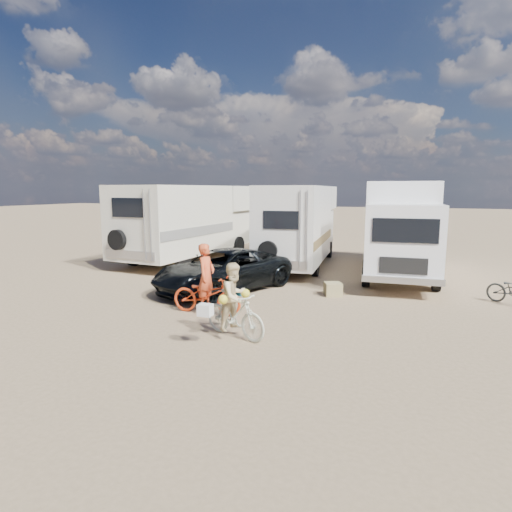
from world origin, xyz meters
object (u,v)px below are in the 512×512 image
at_px(rider_woman, 235,304).
at_px(crate, 333,289).
at_px(box_truck, 401,229).
at_px(bike_man, 207,295).
at_px(dark_suv, 223,270).
at_px(rider_man, 207,282).
at_px(cooler, 238,287).
at_px(rv_main, 300,226).
at_px(rv_left, 190,223).
at_px(bike_woman, 235,314).

height_order(rider_woman, crate, rider_woman).
height_order(box_truck, bike_man, box_truck).
distance_m(dark_suv, rider_woman, 4.41).
bearing_deg(rider_man, cooler, 1.41).
bearing_deg(rider_man, rider_woman, -135.55).
distance_m(rv_main, cooler, 5.93).
xyz_separation_m(rv_main, bike_man, (-0.41, -7.98, -1.17)).
height_order(dark_suv, rider_woman, rider_woman).
relative_size(dark_suv, cooler, 8.23).
height_order(rv_left, dark_suv, rv_left).
xyz_separation_m(dark_suv, cooler, (0.60, -0.25, -0.43)).
bearing_deg(rider_woman, dark_suv, 48.86).
distance_m(rv_left, bike_man, 8.98).
height_order(bike_woman, rider_man, rider_man).
relative_size(box_truck, bike_woman, 4.48).
distance_m(rider_man, cooler, 2.33).
bearing_deg(rider_man, box_truck, -32.94).
distance_m(bike_man, bike_woman, 1.97).
height_order(bike_man, rider_man, rider_man).
bearing_deg(box_truck, rider_woman, -113.61).
bearing_deg(rider_woman, bike_woman, 0.00).
xyz_separation_m(rv_main, dark_suv, (-1.09, -5.49, -1.02)).
relative_size(rider_woman, cooler, 2.57).
bearing_deg(bike_woman, crate, 4.10).
distance_m(rv_main, crate, 5.63).
relative_size(rv_main, rv_left, 0.96).
relative_size(box_truck, cooler, 13.31).
bearing_deg(bike_man, rider_man, -0.00).
bearing_deg(dark_suv, crate, 32.35).
bearing_deg(cooler, rv_main, 102.17).
height_order(rv_main, bike_man, rv_main).
xyz_separation_m(box_truck, crate, (-1.76, -3.99, -1.55)).
relative_size(rv_left, bike_man, 4.17).
bearing_deg(bike_woman, rider_man, 65.80).
height_order(rv_main, rider_man, rv_main).
bearing_deg(bike_man, dark_suv, 14.69).
bearing_deg(rv_main, bike_woman, -88.60).
xyz_separation_m(box_truck, dark_suv, (-5.17, -4.57, -1.09)).
relative_size(rv_left, box_truck, 1.04).
height_order(bike_woman, crate, bike_woman).
distance_m(rv_left, rider_man, 8.94).
height_order(dark_suv, rider_man, rider_man).
xyz_separation_m(rv_left, rider_woman, (6.10, -8.95, -0.95)).
distance_m(dark_suv, bike_man, 2.59).
bearing_deg(bike_woman, rider_woman, 0.00).
height_order(bike_woman, rider_woman, rider_woman).
xyz_separation_m(rider_woman, cooler, (-1.47, 3.65, -0.51)).
distance_m(bike_woman, crate, 4.67).
height_order(bike_woman, cooler, bike_woman).
height_order(box_truck, rider_woman, box_truck).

